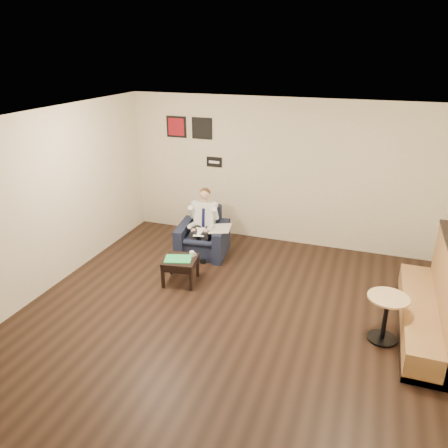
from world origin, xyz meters
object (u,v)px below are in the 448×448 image
(seated_man, at_px, (201,227))
(coffee_mug, at_px, (192,254))
(armchair, at_px, (203,233))
(green_folder, at_px, (178,259))
(side_table, at_px, (181,270))
(banquette, at_px, (427,292))
(cafe_table, at_px, (385,318))
(smartphone, at_px, (185,255))

(seated_man, bearing_deg, coffee_mug, -85.02)
(armchair, xyz_separation_m, green_folder, (0.03, -1.14, 0.01))
(side_table, distance_m, coffee_mug, 0.33)
(armchair, relative_size, seated_man, 0.75)
(side_table, height_order, coffee_mug, coffee_mug)
(seated_man, relative_size, banquette, 0.50)
(armchair, bearing_deg, seated_man, -90.00)
(side_table, distance_m, cafe_table, 3.22)
(green_folder, xyz_separation_m, banquette, (3.70, -0.10, 0.17))
(armchair, distance_m, side_table, 1.14)
(coffee_mug, relative_size, smartphone, 0.68)
(smartphone, relative_size, cafe_table, 0.20)
(armchair, height_order, banquette, banquette)
(armchair, distance_m, smartphone, 0.96)
(green_folder, xyz_separation_m, smartphone, (0.05, 0.18, -0.00))
(armchair, distance_m, coffee_mug, 1.00)
(seated_man, bearing_deg, green_folder, -96.60)
(green_folder, relative_size, coffee_mug, 4.74)
(cafe_table, bearing_deg, side_table, 170.88)
(coffee_mug, distance_m, smartphone, 0.14)
(side_table, xyz_separation_m, banquette, (3.67, -0.12, 0.39))
(green_folder, relative_size, smartphone, 3.21)
(coffee_mug, relative_size, cafe_table, 0.14)
(side_table, bearing_deg, seated_man, 92.38)
(seated_man, height_order, green_folder, seated_man)
(side_table, xyz_separation_m, smartphone, (0.02, 0.16, 0.22))
(green_folder, distance_m, smartphone, 0.19)
(side_table, height_order, green_folder, green_folder)
(cafe_table, bearing_deg, banquette, 38.48)
(banquette, bearing_deg, armchair, 161.66)
(green_folder, height_order, coffee_mug, coffee_mug)
(smartphone, height_order, banquette, banquette)
(seated_man, distance_m, banquette, 3.88)
(seated_man, xyz_separation_m, smartphone, (0.06, -0.85, -0.15))
(side_table, relative_size, coffee_mug, 5.79)
(armchair, bearing_deg, green_folder, -95.96)
(coffee_mug, xyz_separation_m, banquette, (3.52, -0.26, 0.13))
(armchair, bearing_deg, banquette, -25.88)
(seated_man, height_order, coffee_mug, seated_man)
(side_table, bearing_deg, armchair, 92.89)
(side_table, bearing_deg, coffee_mug, 42.98)
(smartphone, bearing_deg, green_folder, -103.96)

